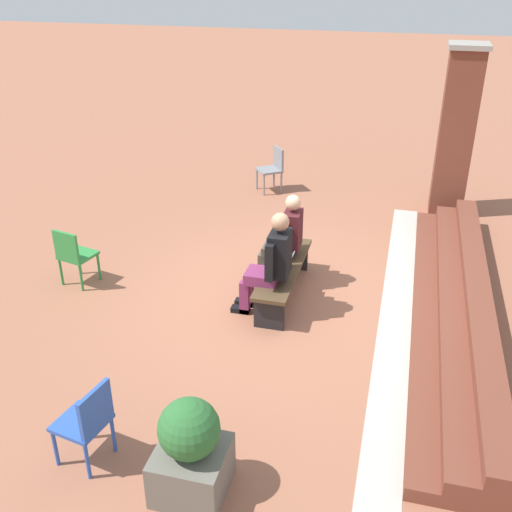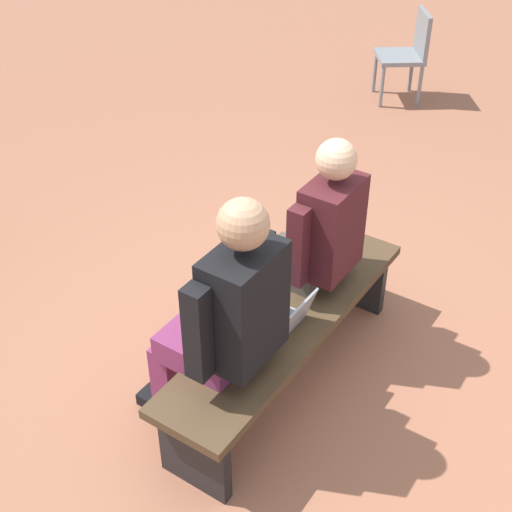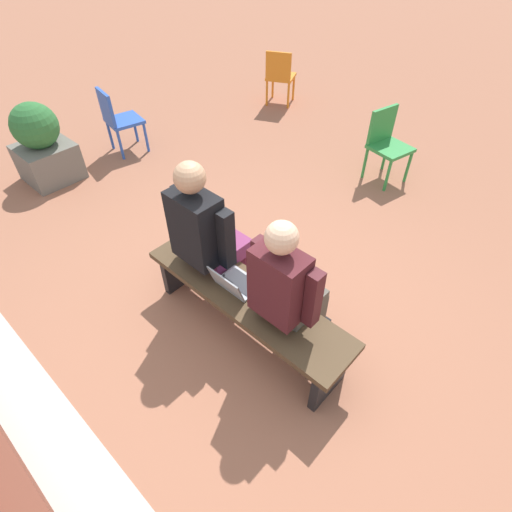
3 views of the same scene
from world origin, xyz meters
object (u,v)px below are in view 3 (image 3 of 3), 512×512
object	(u,v)px
person_adult	(209,234)
plastic_chair_far_right	(280,74)
laptop	(234,283)
planter	(42,145)
plastic_chair_near_bench_left	(118,118)
plastic_chair_mid_courtyard	(387,141)
person_student	(288,288)
bench	(246,302)

from	to	relation	value
person_adult	plastic_chair_far_right	xyz separation A→B (m)	(2.35, -3.63, -0.26)
laptop	planter	world-z (taller)	planter
person_adult	plastic_chair_far_right	distance (m)	4.33
plastic_chair_far_right	plastic_chair_near_bench_left	world-z (taller)	same
laptop	plastic_chair_mid_courtyard	distance (m)	2.86
person_adult	plastic_chair_near_bench_left	xyz separation A→B (m)	(2.85, -0.97, -0.26)
person_adult	planter	size ratio (longest dim) A/B	1.48
person_student	plastic_chair_mid_courtyard	world-z (taller)	person_student
plastic_chair_mid_courtyard	plastic_chair_near_bench_left	bearing A→B (deg)	31.88
bench	laptop	bearing A→B (deg)	6.83
plastic_chair_mid_courtyard	bench	bearing A→B (deg)	98.45
bench	plastic_chair_mid_courtyard	bearing A→B (deg)	-81.55
bench	person_adult	size ratio (longest dim) A/B	1.29
bench	person_student	size ratio (longest dim) A/B	1.36
plastic_chair_mid_courtyard	planter	size ratio (longest dim) A/B	0.89
planter	bench	bearing A→B (deg)	179.00
person_student	laptop	size ratio (longest dim) A/B	4.13
person_adult	plastic_chair_near_bench_left	distance (m)	3.02
bench	plastic_chair_far_right	world-z (taller)	plastic_chair_far_right
laptop	plastic_chair_near_bench_left	world-z (taller)	plastic_chair_near_bench_left
plastic_chair_far_right	laptop	bearing A→B (deg)	126.03
bench	plastic_chair_mid_courtyard	size ratio (longest dim) A/B	2.14
laptop	person_adult	bearing A→B (deg)	-13.36
laptop	planter	bearing A→B (deg)	-1.24
person_student	plastic_chair_mid_courtyard	bearing A→B (deg)	-74.58
bench	person_student	distance (m)	0.50
person_adult	plastic_chair_mid_courtyard	size ratio (longest dim) A/B	1.66
plastic_chair_mid_courtyard	plastic_chair_near_bench_left	distance (m)	3.39
laptop	plastic_chair_far_right	distance (m)	4.59
person_adult	person_student	bearing A→B (deg)	179.70
person_adult	bench	bearing A→B (deg)	171.07
laptop	plastic_chair_far_right	xyz separation A→B (m)	(2.70, -3.71, -0.02)
person_student	planter	world-z (taller)	person_student
bench	laptop	world-z (taller)	laptop
plastic_chair_mid_courtyard	person_student	bearing A→B (deg)	105.42
person_student	person_adult	size ratio (longest dim) A/B	0.95
bench	plastic_chair_far_right	distance (m)	4.64
bench	person_adult	distance (m)	0.59
plastic_chair_mid_courtyard	planter	distance (m)	4.05
plastic_chair_mid_courtyard	plastic_chair_near_bench_left	world-z (taller)	same
laptop	plastic_chair_near_bench_left	xyz separation A→B (m)	(3.20, -1.05, -0.02)
person_student	plastic_chair_far_right	xyz separation A→B (m)	(3.14, -3.63, -0.23)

